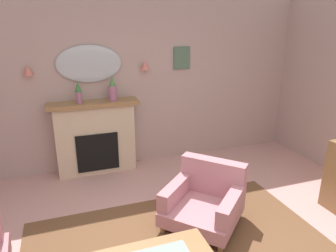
% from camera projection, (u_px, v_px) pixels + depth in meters
% --- Properties ---
extents(wall_back, '(7.00, 0.10, 2.79)m').
position_uv_depth(wall_back, '(128.00, 82.00, 4.92)').
color(wall_back, '#B29993').
rests_on(wall_back, ground).
extents(fireplace, '(1.36, 0.36, 1.16)m').
position_uv_depth(fireplace, '(96.00, 138.00, 4.80)').
color(fireplace, beige).
rests_on(fireplace, ground).
extents(mantel_vase_right, '(0.10, 0.10, 0.33)m').
position_uv_depth(mantel_vase_right, '(78.00, 91.00, 4.47)').
color(mantel_vase_right, '#9E6084').
rests_on(mantel_vase_right, fireplace).
extents(mantel_vase_centre, '(0.13, 0.13, 0.38)m').
position_uv_depth(mantel_vase_centre, '(113.00, 90.00, 4.63)').
color(mantel_vase_centre, '#9E6084').
rests_on(mantel_vase_centre, fireplace).
extents(wall_mirror, '(0.96, 0.06, 0.56)m').
position_uv_depth(wall_mirror, '(89.00, 64.00, 4.57)').
color(wall_mirror, '#B2BCC6').
extents(wall_sconce_left, '(0.14, 0.14, 0.14)m').
position_uv_depth(wall_sconce_left, '(28.00, 70.00, 4.27)').
color(wall_sconce_left, '#D17066').
extents(wall_sconce_right, '(0.14, 0.14, 0.14)m').
position_uv_depth(wall_sconce_right, '(145.00, 65.00, 4.81)').
color(wall_sconce_right, '#D17066').
extents(framed_picture, '(0.28, 0.03, 0.36)m').
position_uv_depth(framed_picture, '(182.00, 58.00, 5.04)').
color(framed_picture, '#4C6B56').
extents(armchair_near_fireplace, '(1.15, 1.14, 0.71)m').
position_uv_depth(armchair_near_fireplace, '(205.00, 198.00, 3.60)').
color(armchair_near_fireplace, '#B77A84').
rests_on(armchair_near_fireplace, ground).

